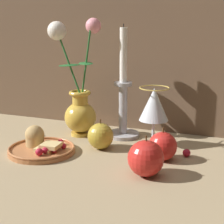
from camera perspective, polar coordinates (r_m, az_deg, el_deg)
name	(u,v)px	position (r m, az deg, el deg)	size (l,w,h in m)	color
ground_plane	(88,152)	(0.98, -3.62, -6.12)	(2.40, 2.40, 0.00)	#9E8966
vase	(78,97)	(1.09, -5.17, 2.23)	(0.15, 0.09, 0.34)	gold
plate_with_pastries	(40,146)	(0.99, -10.87, -5.10)	(0.17, 0.17, 0.07)	#B77042
wine_glass	(154,106)	(1.00, 6.40, 0.87)	(0.08, 0.08, 0.16)	silver
candlestick	(123,103)	(1.08, 1.69, 1.34)	(0.10, 0.10, 0.32)	#A3A3A8
apple_beside_vase	(163,146)	(0.92, 7.72, -5.18)	(0.07, 0.07, 0.08)	red
apple_near_glass	(101,136)	(0.99, -1.76, -3.69)	(0.07, 0.07, 0.08)	#B2932D
apple_at_table_edge	(146,158)	(0.83, 5.17, -7.06)	(0.08, 0.08, 0.09)	red
berry_near_plate	(36,133)	(1.12, -11.47, -3.16)	(0.02, 0.02, 0.02)	#AD192D
berry_front_center	(187,153)	(0.96, 11.29, -6.12)	(0.02, 0.02, 0.02)	#AD192D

